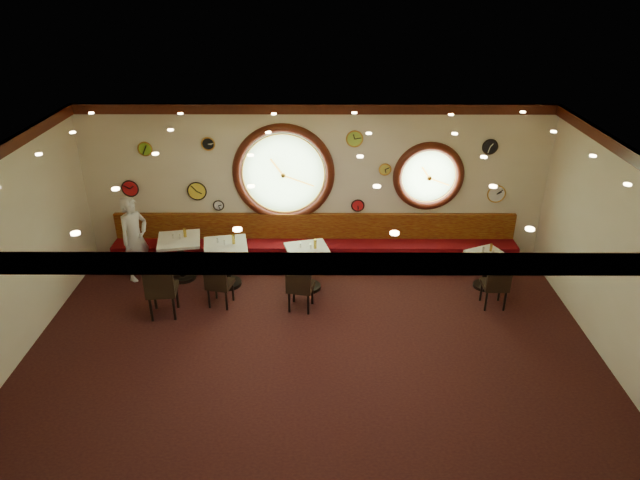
{
  "coord_description": "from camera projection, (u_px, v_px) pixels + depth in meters",
  "views": [
    {
      "loc": [
        0.15,
        -7.43,
        5.56
      ],
      "look_at": [
        0.11,
        0.8,
        1.5
      ],
      "focal_mm": 32.0,
      "sensor_mm": 36.0,
      "label": 1
    }
  ],
  "objects": [
    {
      "name": "chair_a",
      "position": [
        160.0,
        284.0,
        9.56
      ],
      "size": [
        0.54,
        0.54,
        0.73
      ],
      "rotation": [
        0.0,
        0.0,
        0.09
      ],
      "color": "black",
      "rests_on": "floor"
    },
    {
      "name": "ceiling",
      "position": [
        311.0,
        154.0,
        7.71
      ],
      "size": [
        9.0,
        6.0,
        0.02
      ],
      "primitive_type": "cube",
      "color": "#BD8935",
      "rests_on": "wall_back"
    },
    {
      "name": "wall_front",
      "position": [
        307.0,
        398.0,
        5.72
      ],
      "size": [
        9.0,
        0.02,
        3.2
      ],
      "primitive_type": "cube",
      "color": "beige",
      "rests_on": "floor"
    },
    {
      "name": "chair_c",
      "position": [
        299.0,
        282.0,
        9.78
      ],
      "size": [
        0.51,
        0.51,
        0.64
      ],
      "rotation": [
        0.0,
        0.0,
        -0.19
      ],
      "color": "black",
      "rests_on": "floor"
    },
    {
      "name": "wall_clock_5",
      "position": [
        358.0,
        205.0,
        11.24
      ],
      "size": [
        0.24,
        0.03,
        0.24
      ],
      "primitive_type": "cylinder",
      "rotation": [
        1.57,
        0.0,
        0.0
      ],
      "color": "red",
      "rests_on": "wall_back"
    },
    {
      "name": "condiment_b_bottle",
      "position": [
        233.0,
        239.0,
        10.45
      ],
      "size": [
        0.06,
        0.06,
        0.18
      ],
      "primitive_type": "cylinder",
      "color": "gold",
      "rests_on": "table_b"
    },
    {
      "name": "floor",
      "position": [
        313.0,
        346.0,
        9.12
      ],
      "size": [
        9.0,
        6.0,
        0.0
      ],
      "primitive_type": "cube",
      "color": "black",
      "rests_on": "ground"
    },
    {
      "name": "wall_right",
      "position": [
        617.0,
        258.0,
        8.4
      ],
      "size": [
        0.02,
        6.0,
        3.2
      ],
      "primitive_type": "cube",
      "color": "beige",
      "rests_on": "floor"
    },
    {
      "name": "wall_clock_0",
      "position": [
        385.0,
        169.0,
        10.91
      ],
      "size": [
        0.22,
        0.03,
        0.22
      ],
      "primitive_type": "cylinder",
      "rotation": [
        1.57,
        0.0,
        0.0
      ],
      "color": "gold",
      "rests_on": "wall_back"
    },
    {
      "name": "banquette_seat",
      "position": [
        315.0,
        249.0,
        11.41
      ],
      "size": [
        8.0,
        0.55,
        0.3
      ],
      "primitive_type": "cube",
      "color": "#59070E",
      "rests_on": "banquette_base"
    },
    {
      "name": "banquette_base",
      "position": [
        315.0,
        260.0,
        11.52
      ],
      "size": [
        8.0,
        0.55,
        0.2
      ],
      "primitive_type": "cube",
      "color": "black",
      "rests_on": "floor"
    },
    {
      "name": "porthole_right_glass",
      "position": [
        428.0,
        176.0,
        11.0
      ],
      "size": [
        1.1,
        0.02,
        1.1
      ],
      "primitive_type": "cylinder",
      "rotation": [
        1.57,
        0.0,
        0.0
      ],
      "color": "#8EC677",
      "rests_on": "wall_back"
    },
    {
      "name": "porthole_right_ring",
      "position": [
        429.0,
        177.0,
        10.96
      ],
      "size": [
        1.09,
        0.03,
        1.09
      ],
      "primitive_type": "torus",
      "rotation": [
        1.57,
        0.0,
        0.0
      ],
      "color": "gold",
      "rests_on": "wall_back"
    },
    {
      "name": "wall_back",
      "position": [
        315.0,
        186.0,
        11.11
      ],
      "size": [
        9.0,
        0.02,
        3.2
      ],
      "primitive_type": "cube",
      "color": "beige",
      "rests_on": "floor"
    },
    {
      "name": "banquette_back",
      "position": [
        315.0,
        226.0,
        11.43
      ],
      "size": [
        8.0,
        0.1,
        0.55
      ],
      "primitive_type": "cube",
      "color": "#5E0F07",
      "rests_on": "wall_back"
    },
    {
      "name": "condiment_b_pepper",
      "position": [
        224.0,
        243.0,
        10.43
      ],
      "size": [
        0.03,
        0.03,
        0.09
      ],
      "primitive_type": "cylinder",
      "color": "silver",
      "rests_on": "table_b"
    },
    {
      "name": "molding_right",
      "position": [
        639.0,
        160.0,
        7.73
      ],
      "size": [
        0.1,
        6.0,
        0.18
      ],
      "primitive_type": "cube",
      "color": "#39120A",
      "rests_on": "wall_back"
    },
    {
      "name": "wall_clock_7",
      "position": [
        145.0,
        149.0,
        10.75
      ],
      "size": [
        0.26,
        0.03,
        0.26
      ],
      "primitive_type": "cylinder",
      "rotation": [
        1.57,
        0.0,
        0.0
      ],
      "color": "#7AB524",
      "rests_on": "wall_back"
    },
    {
      "name": "wall_clock_9",
      "position": [
        355.0,
        139.0,
        10.65
      ],
      "size": [
        0.3,
        0.03,
        0.3
      ],
      "primitive_type": "cylinder",
      "rotation": [
        1.57,
        0.0,
        0.0
      ],
      "color": "#A5CC3F",
      "rests_on": "wall_back"
    },
    {
      "name": "wall_clock_3",
      "position": [
        197.0,
        191.0,
        11.12
      ],
      "size": [
        0.36,
        0.03,
        0.36
      ],
      "primitive_type": "cylinder",
      "rotation": [
        1.57,
        0.0,
        0.0
      ],
      "color": "yellow",
      "rests_on": "wall_back"
    },
    {
      "name": "wall_clock_6",
      "position": [
        496.0,
        194.0,
        11.12
      ],
      "size": [
        0.34,
        0.03,
        0.34
      ],
      "primitive_type": "cylinder",
      "rotation": [
        1.57,
        0.0,
        0.0
      ],
      "color": "white",
      "rests_on": "wall_back"
    },
    {
      "name": "condiment_c_bottle",
      "position": [
        315.0,
        244.0,
        10.36
      ],
      "size": [
        0.06,
        0.06,
        0.18
      ],
      "primitive_type": "cylinder",
      "color": "gold",
      "rests_on": "table_c"
    },
    {
      "name": "table_a",
      "position": [
        181.0,
        254.0,
        10.83
      ],
      "size": [
        0.9,
        0.9,
        0.85
      ],
      "color": "black",
      "rests_on": "floor"
    },
    {
      "name": "molding_back",
      "position": [
        314.0,
        109.0,
        10.39
      ],
      "size": [
        9.0,
        0.1,
        0.18
      ],
      "primitive_type": "cube",
      "color": "#39120A",
      "rests_on": "wall_back"
    },
    {
      "name": "condiment_c_salt",
      "position": [
        300.0,
        245.0,
        10.41
      ],
      "size": [
        0.03,
        0.03,
        0.09
      ],
      "primitive_type": "cylinder",
      "color": "silver",
      "rests_on": "table_c"
    },
    {
      "name": "wall_left",
      "position": [
        9.0,
        257.0,
        8.43
      ],
      "size": [
        0.02,
        6.0,
        3.2
      ],
      "primitive_type": "cube",
      "color": "beige",
      "rests_on": "floor"
    },
    {
      "name": "wall_clock_4",
      "position": [
        490.0,
        147.0,
        10.7
      ],
      "size": [
        0.28,
        0.03,
        0.28
      ],
      "primitive_type": "cylinder",
      "rotation": [
        1.57,
        0.0,
        0.0
      ],
      "color": "black",
      "rests_on": "wall_back"
    },
    {
      "name": "table_c",
      "position": [
        308.0,
        264.0,
        10.5
      ],
      "size": [
        0.91,
        0.91,
        0.82
      ],
      "color": "black",
      "rests_on": "floor"
    },
    {
      "name": "table_d",
      "position": [
        486.0,
        266.0,
        10.58
      ],
      "size": [
        0.84,
        0.84,
        0.7
      ],
      "color": "black",
      "rests_on": "floor"
    },
    {
      "name": "chair_d",
      "position": [
        497.0,
        280.0,
        9.86
      ],
      "size": [
        0.42,
        0.42,
        0.62
      ],
      "rotation": [
        0.0,
        0.0,
        0.01
      ],
      "color": "black",
      "rests_on": "floor"
    },
    {
      "name": "wall_clock_2",
      "position": [
        130.0,
        188.0,
        11.1
      ],
      "size": [
        0.32,
        0.03,
        0.32
      ],
      "primitive_type": "cylinder",
      "rotation": [
        1.57,
        0.0,
        0.0
      ],
      "color": "red",
      "rests_on": "wall_back"
    },
    {
      "name": "condiment_c_pepper",
      "position": [
        310.0,
        246.0,
        10.37
      ],
      "size": [
        0.03,
        0.03,
        0.09
      ],
      "primitive_type": "cylinder",
      "color": "silver",
      "rests_on": "table_c"
    },
    {
      "name": "porthole_left_ring",
      "position": [
        283.0,
        174.0,
        10.95
      ],
      "size": [
        1.61,
        0.03,
        1.61
      ],
      "primitive_type": "torus",
      "rotation": [
        1.57,
        0.0,
        0.0
      ],
      "color": "gold",
      "rests_on": "wall_back"
    },
    {
      "name": "condiment_d_salt",
      "position": [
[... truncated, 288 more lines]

